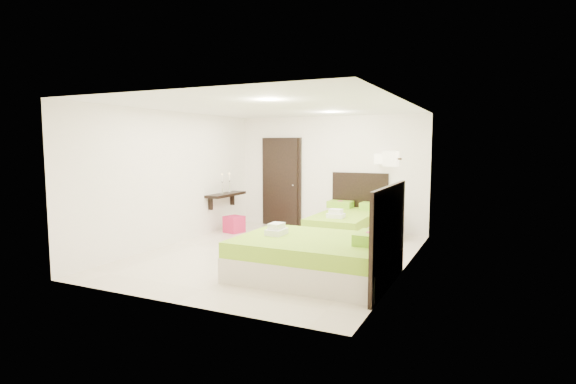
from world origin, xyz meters
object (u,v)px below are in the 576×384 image
at_px(bed_single, 347,224).
at_px(ottoman, 234,224).
at_px(nightstand, 390,229).
at_px(bed_double, 319,256).

height_order(bed_single, ottoman, bed_single).
height_order(nightstand, ottoman, nightstand).
distance_m(bed_double, nightstand, 3.18).
relative_size(bed_single, bed_double, 0.95).
distance_m(bed_single, ottoman, 2.54).
relative_size(bed_double, ottoman, 6.12).
bearing_deg(bed_single, ottoman, -172.19).
bearing_deg(nightstand, bed_double, -105.19).
bearing_deg(nightstand, bed_single, -162.84).
bearing_deg(ottoman, bed_single, 7.81).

